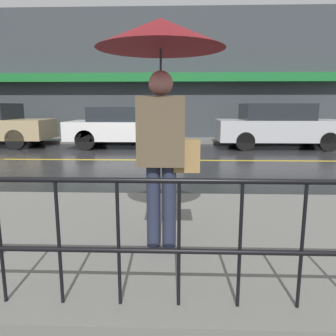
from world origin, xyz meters
The scene contains 8 objects.
ground_plane centered at (0.00, 0.00, 0.00)m, with size 80.00×80.00×0.00m, color #262628.
sidewalk_near centered at (0.00, -5.39, 0.05)m, with size 28.00×3.14×0.11m.
sidewalk_far centered at (0.00, 4.67, 0.05)m, with size 28.00×1.71×0.11m.
lane_marking centered at (0.00, 0.00, 0.00)m, with size 25.20×0.12×0.01m.
building_storefront centered at (0.00, 5.64, 2.71)m, with size 28.00×0.85×5.45m.
pedestrian centered at (1.63, -5.75, 1.80)m, with size 1.13×1.13×2.08m.
car_white centered at (-0.12, 2.83, 0.73)m, with size 4.02×1.94×1.41m.
car_silver centered at (5.23, 2.83, 0.77)m, with size 4.31×1.88×1.53m.
Camera 1 is at (1.80, -8.73, 1.44)m, focal length 35.00 mm.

